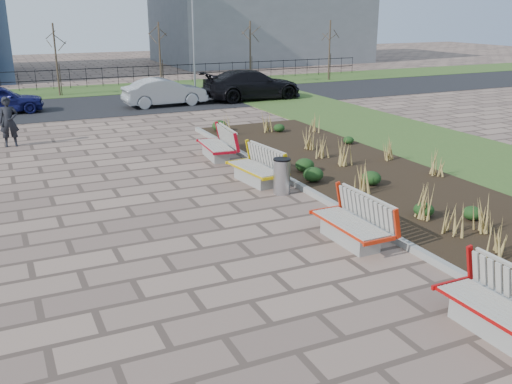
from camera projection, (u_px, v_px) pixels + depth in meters
name	position (u px, v px, depth m)	size (l,w,h in m)	color
ground	(250.00, 301.00, 9.83)	(120.00, 120.00, 0.00)	#866B5C
planting_bed	(375.00, 179.00, 16.64)	(4.50, 18.00, 0.10)	black
planting_curb	(305.00, 189.00, 15.69)	(0.16, 18.00, 0.15)	gray
grass_verge_near	(494.00, 163.00, 18.55)	(5.00, 38.00, 0.04)	#33511E
grass_verge_far	(57.00, 92.00, 33.99)	(80.00, 5.00, 0.04)	#33511E
road	(71.00, 108.00, 28.81)	(80.00, 7.00, 0.02)	black
bench_a	(500.00, 306.00, 8.66)	(0.90, 2.10, 1.00)	#B40C0C
bench_b	(350.00, 221.00, 12.15)	(0.90, 2.10, 1.00)	red
bench_c	(255.00, 166.00, 16.33)	(0.90, 2.10, 1.00)	#DBB30B
bench_d	(215.00, 144.00, 19.03)	(0.90, 2.10, 1.00)	red
litter_bin	(282.00, 177.00, 15.40)	(0.46, 0.46, 0.96)	#B2B2B7
pedestrian	(9.00, 122.00, 20.57)	(0.66, 0.43, 1.81)	black
car_silver	(165.00, 92.00, 29.18)	(1.47, 4.23, 1.39)	#9A9CA1
car_black	(252.00, 85.00, 31.14)	(2.24, 5.52, 1.60)	black
tree_c	(56.00, 60.00, 32.07)	(1.40, 1.40, 4.00)	#4C3D2D
tree_d	(160.00, 56.00, 34.48)	(1.40, 1.40, 4.00)	#4C3D2D
tree_e	(250.00, 53.00, 36.88)	(1.40, 1.40, 4.00)	#4C3D2D
tree_f	(329.00, 50.00, 39.28)	(1.40, 1.40, 4.00)	#4C3D2D
lamp_east	(194.00, 39.00, 34.54)	(0.24, 0.60, 6.00)	gray
railing_fence	(53.00, 79.00, 35.09)	(44.00, 0.10, 1.20)	black
building_grey	(260.00, 6.00, 52.55)	(18.00, 12.00, 10.00)	slate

